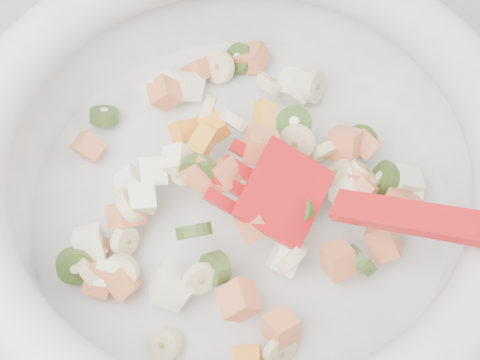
{
  "coord_description": "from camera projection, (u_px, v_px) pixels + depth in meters",
  "views": [
    {
      "loc": [
        0.02,
        1.17,
        1.37
      ],
      "look_at": [
        0.02,
        1.42,
        0.95
      ],
      "focal_mm": 50.0,
      "sensor_mm": 36.0,
      "label": 1
    }
  ],
  "objects": [
    {
      "name": "counter",
      "position": [
        222.0,
        339.0,
        0.94
      ],
      "size": [
        2.0,
        0.6,
        0.9
      ],
      "primitive_type": "cube",
      "color": "gray",
      "rests_on": "ground"
    },
    {
      "name": "mixing_bowl",
      "position": [
        240.0,
        171.0,
        0.48
      ],
      "size": [
        0.45,
        0.41,
        0.16
      ],
      "color": "silver",
      "rests_on": "counter"
    }
  ]
}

